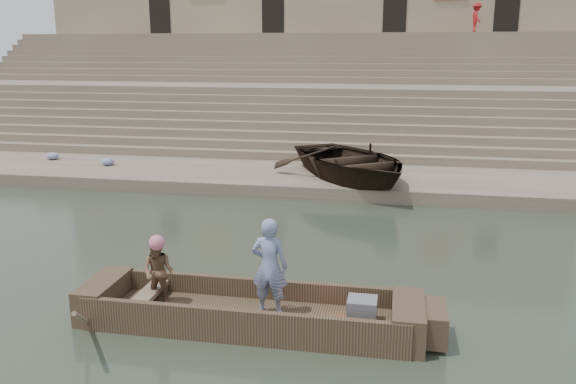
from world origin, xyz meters
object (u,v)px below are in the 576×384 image
(rowing_man, at_px, (158,272))
(pedestrian, at_px, (477,18))
(main_rowboat, at_px, (249,319))
(standing_man, at_px, (270,266))
(beached_rowboat, at_px, (351,161))
(television, at_px, (361,311))

(rowing_man, distance_m, pedestrian, 26.29)
(main_rowboat, xyz_separation_m, rowing_man, (-1.56, 0.06, 0.68))
(standing_man, distance_m, rowing_man, 1.92)
(standing_man, relative_size, rowing_man, 1.41)
(main_rowboat, relative_size, rowing_man, 4.36)
(standing_man, bearing_deg, rowing_man, 2.42)
(rowing_man, height_order, beached_rowboat, beached_rowboat)
(standing_man, bearing_deg, pedestrian, -100.86)
(main_rowboat, height_order, beached_rowboat, beached_rowboat)
(main_rowboat, xyz_separation_m, pedestrian, (6.17, 24.65, 5.87))
(television, relative_size, pedestrian, 0.30)
(standing_man, xyz_separation_m, television, (1.48, -0.06, -0.61))
(beached_rowboat, height_order, pedestrian, pedestrian)
(main_rowboat, distance_m, television, 1.85)
(television, height_order, beached_rowboat, beached_rowboat)
(main_rowboat, height_order, television, television)
(main_rowboat, relative_size, standing_man, 3.10)
(main_rowboat, relative_size, pedestrian, 3.22)
(rowing_man, bearing_deg, main_rowboat, -0.42)
(rowing_man, bearing_deg, beached_rowboat, 77.40)
(main_rowboat, distance_m, pedestrian, 26.08)
(television, relative_size, beached_rowboat, 0.09)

